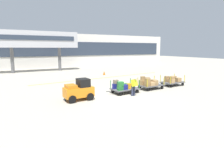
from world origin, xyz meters
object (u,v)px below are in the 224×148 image
at_px(baggage_tug, 79,90).
at_px(baggage_cart_middle, 149,83).
at_px(baggage_cart_lead, 123,87).
at_px(baggage_cart_tail, 172,81).
at_px(safety_cone_near, 104,73).
at_px(baggage_handler, 134,85).

relative_size(baggage_tug, baggage_cart_middle, 0.71).
distance_m(baggage_cart_lead, baggage_cart_tail, 6.16).
relative_size(baggage_tug, baggage_cart_tail, 0.71).
bearing_deg(baggage_cart_lead, baggage_cart_tail, 4.21).
distance_m(baggage_cart_middle, safety_cone_near, 10.33).
bearing_deg(safety_cone_near, baggage_tug, -122.96).
relative_size(baggage_tug, safety_cone_near, 3.96).
bearing_deg(safety_cone_near, baggage_cart_lead, -106.20).
xyz_separation_m(baggage_tug, baggage_handler, (4.26, -0.91, 0.11)).
relative_size(baggage_cart_middle, safety_cone_near, 5.54).
relative_size(baggage_cart_lead, safety_cone_near, 5.54).
height_order(baggage_tug, baggage_cart_lead, baggage_tug).
height_order(baggage_cart_tail, safety_cone_near, baggage_cart_tail).
relative_size(baggage_handler, safety_cone_near, 2.84).
bearing_deg(baggage_cart_middle, baggage_cart_tail, 3.37).
relative_size(baggage_cart_lead, baggage_cart_middle, 1.00).
bearing_deg(baggage_cart_lead, safety_cone_near, 73.80).
xyz_separation_m(baggage_cart_lead, safety_cone_near, (3.08, 10.59, -0.27)).
relative_size(baggage_tug, baggage_handler, 1.39).
xyz_separation_m(baggage_cart_tail, baggage_handler, (-5.87, -1.66, 0.34)).
distance_m(baggage_cart_lead, baggage_cart_middle, 3.01).
distance_m(baggage_cart_middle, baggage_cart_tail, 3.15).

